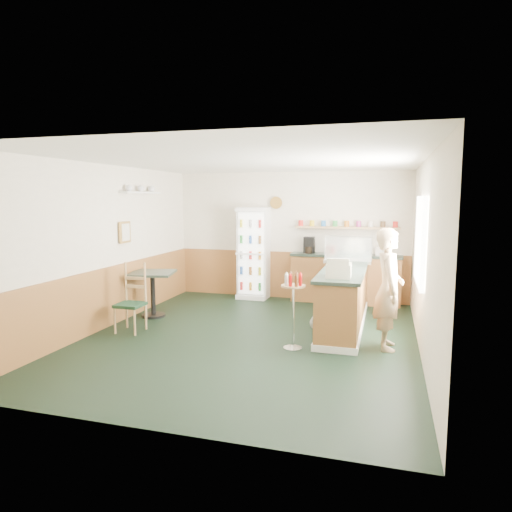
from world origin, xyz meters
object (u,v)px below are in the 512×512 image
at_px(cafe_table, 153,285).
at_px(cafe_chair, 133,295).
at_px(cash_register, 339,270).
at_px(condiment_stand, 293,299).
at_px(display_case, 348,250).
at_px(shopkeeper, 389,289).
at_px(drinks_fridge, 253,253).

height_order(cafe_table, cafe_chair, cafe_chair).
relative_size(cash_register, condiment_stand, 0.34).
height_order(display_case, cafe_table, display_case).
distance_m(display_case, condiment_stand, 2.10).
bearing_deg(cafe_chair, shopkeeper, 2.30).
height_order(cash_register, shopkeeper, shopkeeper).
bearing_deg(condiment_stand, display_case, 73.08).
bearing_deg(condiment_stand, drinks_fridge, 115.90).
height_order(shopkeeper, cafe_table, shopkeeper).
height_order(display_case, cafe_chair, display_case).
distance_m(condiment_stand, cafe_chair, 2.70).
height_order(display_case, condiment_stand, display_case).
height_order(shopkeeper, cafe_chair, shopkeeper).
distance_m(cash_register, cafe_table, 3.51).
bearing_deg(shopkeeper, condiment_stand, 101.95).
height_order(drinks_fridge, cafe_chair, drinks_fridge).
relative_size(drinks_fridge, cafe_chair, 1.76).
bearing_deg(cafe_chair, display_case, 27.47).
height_order(cash_register, cafe_chair, cash_register).
xyz_separation_m(display_case, cash_register, (0.00, -1.59, -0.13)).
xyz_separation_m(condiment_stand, cafe_chair, (-2.69, 0.20, -0.15)).
distance_m(drinks_fridge, cash_register, 3.45).
distance_m(shopkeeper, condiment_stand, 1.36).
xyz_separation_m(drinks_fridge, cafe_chair, (-1.19, -2.90, -0.40)).
relative_size(display_case, condiment_stand, 0.76).
bearing_deg(shopkeeper, display_case, 19.01).
height_order(display_case, cash_register, display_case).
bearing_deg(display_case, cafe_table, -165.34).
xyz_separation_m(display_case, cafe_table, (-3.40, -0.89, -0.66)).
relative_size(display_case, cafe_table, 0.90).
relative_size(condiment_stand, cafe_chair, 0.98).
bearing_deg(condiment_stand, cash_register, 31.26).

